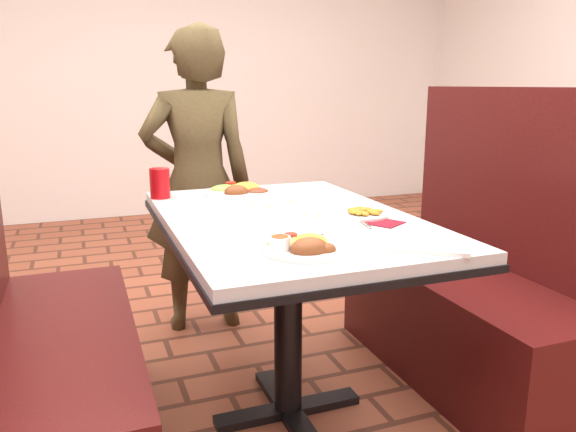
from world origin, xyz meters
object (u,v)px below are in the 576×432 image
object	(u,v)px
near_dinner_plate	(304,242)
booth_bench_right	(472,301)
booth_bench_left	(45,370)
plantain_plate	(363,213)
diner_person	(198,183)
far_dinner_plate	(240,188)
dining_table	(288,243)
red_tumbler	(160,183)

from	to	relation	value
near_dinner_plate	booth_bench_right	bearing A→B (deg)	24.00
booth_bench_left	booth_bench_right	world-z (taller)	same
plantain_plate	diner_person	bearing A→B (deg)	109.75
diner_person	near_dinner_plate	distance (m)	1.30
booth_bench_left	near_dinner_plate	bearing A→B (deg)	-30.14
diner_person	far_dinner_plate	world-z (taller)	diner_person
dining_table	near_dinner_plate	world-z (taller)	near_dinner_plate
booth_bench_left	red_tumbler	world-z (taller)	booth_bench_left
dining_table	far_dinner_plate	bearing A→B (deg)	96.36
dining_table	far_dinner_plate	size ratio (longest dim) A/B	4.20
red_tumbler	booth_bench_right	bearing A→B (deg)	-21.95
diner_person	booth_bench_left	bearing A→B (deg)	58.85
near_dinner_plate	plantain_plate	size ratio (longest dim) A/B	1.39
far_dinner_plate	diner_person	bearing A→B (deg)	99.12
diner_person	dining_table	bearing A→B (deg)	103.61
dining_table	near_dinner_plate	bearing A→B (deg)	-104.67
plantain_plate	dining_table	bearing A→B (deg)	157.40
diner_person	far_dinner_plate	size ratio (longest dim) A/B	5.02
near_dinner_plate	far_dinner_plate	distance (m)	0.83
diner_person	near_dinner_plate	bearing A→B (deg)	96.58
dining_table	near_dinner_plate	xyz separation A→B (m)	(-0.11, -0.40, 0.12)
booth_bench_left	diner_person	bearing A→B (deg)	53.07
dining_table	diner_person	size ratio (longest dim) A/B	0.84
dining_table	booth_bench_right	world-z (taller)	booth_bench_right
diner_person	plantain_plate	xyz separation A→B (m)	(0.36, -1.00, 0.04)
dining_table	red_tumbler	bearing A→B (deg)	127.64
dining_table	plantain_plate	bearing A→B (deg)	-22.60
diner_person	red_tumbler	distance (m)	0.50
booth_bench_left	far_dinner_plate	world-z (taller)	booth_bench_left
dining_table	far_dinner_plate	world-z (taller)	far_dinner_plate
near_dinner_plate	far_dinner_plate	size ratio (longest dim) A/B	0.83
far_dinner_plate	red_tumbler	world-z (taller)	red_tumbler
dining_table	near_dinner_plate	distance (m)	0.43
far_dinner_plate	red_tumbler	size ratio (longest dim) A/B	2.49
plantain_plate	red_tumbler	world-z (taller)	red_tumbler
near_dinner_plate	plantain_plate	world-z (taller)	near_dinner_plate
booth_bench_left	plantain_plate	xyz separation A→B (m)	(1.03, -0.10, 0.43)
dining_table	red_tumbler	size ratio (longest dim) A/B	10.43
near_dinner_plate	red_tumbler	size ratio (longest dim) A/B	2.06
near_dinner_plate	far_dinner_plate	world-z (taller)	same
red_tumbler	near_dinner_plate	bearing A→B (deg)	-73.67
far_dinner_plate	booth_bench_right	bearing A→B (deg)	-26.55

